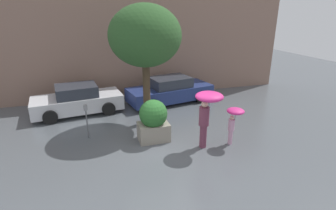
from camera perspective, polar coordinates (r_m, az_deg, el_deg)
The scene contains 9 objects.
ground_plane at distance 9.04m, azimuth -1.54°, elevation -10.06°, with size 40.00×40.00×0.00m, color #51565B.
building_facade at distance 14.30m, azimuth -8.72°, elevation 13.59°, with size 18.00×0.30×6.00m.
planter_box at distance 9.47m, azimuth -3.21°, elevation -3.29°, with size 1.11×1.02×1.55m.
person_adult at distance 8.72m, azimuth 8.56°, elevation -0.21°, with size 0.92×0.92×2.04m.
person_child at distance 9.33m, azimuth 14.18°, elevation -2.58°, with size 0.61×0.61×1.37m.
parked_car_near at distance 13.56m, azimuth 0.44°, elevation 3.15°, with size 4.60×2.52×1.32m.
parked_car_far at distance 12.79m, azimuth -19.09°, elevation 0.97°, with size 4.14×2.30×1.32m.
street_tree at distance 10.34m, azimuth -5.01°, elevation 14.63°, with size 2.81×2.81×4.80m.
parking_meter at distance 9.99m, azimuth -17.38°, elevation -2.02°, with size 0.14×0.14×1.32m.
Camera 1 is at (-2.02, -7.57, 4.51)m, focal length 28.00 mm.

